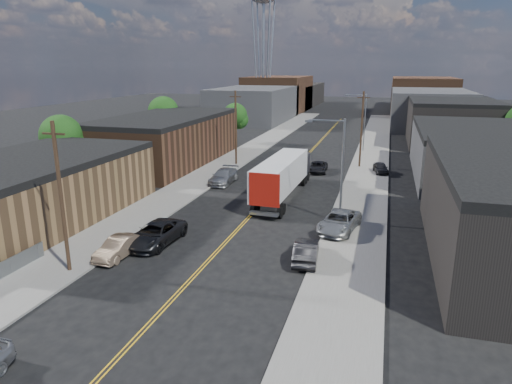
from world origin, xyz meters
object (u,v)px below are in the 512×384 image
Objects in this scene: semi_truck at (284,173)px; car_right_lot_a at (339,222)px; car_right_oncoming at (306,251)px; car_ahead_truck at (318,167)px; car_left_b at (118,247)px; car_left_c at (156,234)px; car_left_d at (224,176)px; car_right_lot_c at (381,168)px.

semi_truck reaches higher than car_right_lot_a.
car_right_oncoming reaches higher than car_ahead_truck.
car_right_lot_a is (14.60, 9.33, 0.21)m from car_left_b.
car_left_d is at bearing 97.60° from car_left_c.
car_right_oncoming is 0.82× the size of car_right_lot_a.
car_left_c is (1.40, 2.95, 0.10)m from car_left_b.
car_left_b is at bearing -90.78° from car_left_d.
car_ahead_truck is at bearing 76.79° from car_left_c.
car_left_c reaches higher than car_left_d.
car_left_c is (-6.50, -15.69, -1.59)m from semi_truck.
car_right_lot_c is (17.40, 31.79, 0.08)m from car_left_b.
car_right_lot_c is at bearing 56.02° from semi_truck.
car_left_b is at bearing -110.07° from car_ahead_truck.
car_left_b is at bearing -111.11° from semi_truck.
semi_truck is 3.45× the size of car_ahead_truck.
car_left_c is 1.56× the size of car_right_lot_c.
car_right_lot_c is at bearing 93.02° from car_right_lot_a.
car_right_oncoming is 1.21× the size of car_right_lot_c.
semi_truck is at bearing -137.16° from car_right_lot_c.
car_left_d is at bearing -140.38° from car_ahead_truck.
car_left_d is at bearing 149.36° from car_right_lot_a.
car_right_oncoming is at bearing -110.00° from car_right_lot_c.
car_right_lot_a reaches higher than car_left_b.
semi_truck is 2.89× the size of car_right_lot_a.
car_left_c is 32.99m from car_right_lot_c.
car_left_d is 20.00m from car_right_lot_c.
semi_truck is 2.89× the size of car_left_d.
car_right_lot_a reaches higher than car_right_oncoming.
car_left_c reaches higher than car_right_lot_c.
car_left_c is 1.26× the size of car_ahead_truck.
car_left_c reaches higher than car_left_b.
car_left_d is 1.48× the size of car_right_lot_c.
car_left_d reaches higher than car_ahead_truck.
car_left_c reaches higher than car_ahead_truck.
car_left_d is (0.00, 21.92, 0.09)m from car_left_b.
semi_truck reaches higher than car_left_c.
car_left_b is 13.34m from car_right_oncoming.
car_left_b is 32.18m from car_ahead_truck.
car_right_lot_a reaches higher than car_left_d.
car_left_d is 1.19× the size of car_ahead_truck.
car_right_lot_c is at bearing 64.37° from car_left_c.
car_right_oncoming reaches higher than car_left_b.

